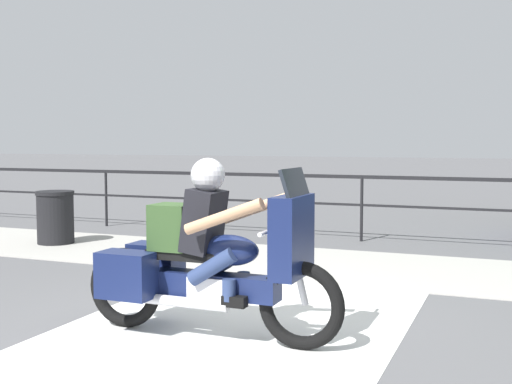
% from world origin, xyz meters
% --- Properties ---
extents(ground_plane, '(120.00, 120.00, 0.00)m').
position_xyz_m(ground_plane, '(0.00, 0.00, 0.00)').
color(ground_plane, '#565659').
extents(sidewalk_band, '(44.00, 2.40, 0.01)m').
position_xyz_m(sidewalk_band, '(0.00, 3.40, 0.01)').
color(sidewalk_band, '#A8A59E').
rests_on(sidewalk_band, ground).
extents(crosswalk_band, '(2.94, 6.00, 0.01)m').
position_xyz_m(crosswalk_band, '(0.06, -0.20, 0.00)').
color(crosswalk_band, silver).
rests_on(crosswalk_band, ground).
extents(fence_railing, '(36.00, 0.05, 1.11)m').
position_xyz_m(fence_railing, '(0.00, 5.59, 0.88)').
color(fence_railing, black).
rests_on(fence_railing, ground).
extents(motorcycle, '(2.39, 0.76, 1.54)m').
position_xyz_m(motorcycle, '(-0.04, -0.12, 0.69)').
color(motorcycle, black).
rests_on(motorcycle, ground).
extents(trash_bin, '(0.62, 0.62, 0.87)m').
position_xyz_m(trash_bin, '(-4.57, 3.44, 0.44)').
color(trash_bin, black).
rests_on(trash_bin, ground).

